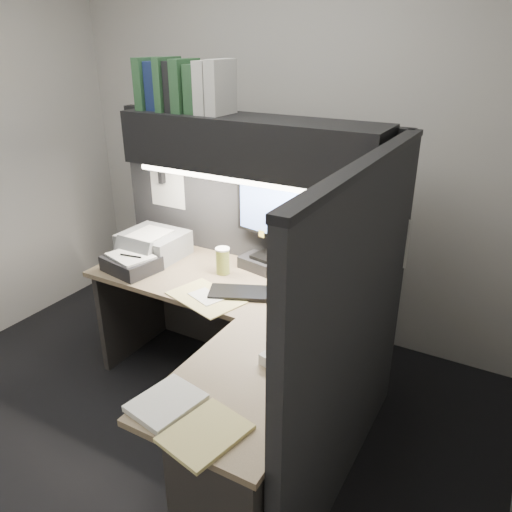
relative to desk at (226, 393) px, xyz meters
name	(u,v)px	position (x,y,z in m)	size (l,w,h in m)	color
floor	(165,431)	(-0.43, 0.00, -0.44)	(3.50, 3.50, 0.00)	black
wall_back	(288,146)	(-0.43, 1.50, 0.91)	(3.50, 0.04, 2.70)	beige
partition_back	(251,247)	(-0.40, 0.93, 0.36)	(1.90, 0.06, 1.60)	black
partition_right	(352,345)	(0.55, 0.18, 0.36)	(0.06, 1.50, 1.60)	black
desk	(226,393)	(0.00, 0.00, 0.00)	(1.70, 1.53, 0.73)	#947E5E
overhead_shelf	(249,145)	(-0.30, 0.75, 1.06)	(1.55, 0.34, 0.30)	black
task_light_tube	(236,180)	(-0.30, 0.61, 0.89)	(0.04, 0.04, 1.32)	white
monitor	(272,236)	(-0.18, 0.82, 0.51)	(0.52, 0.30, 0.57)	black
keyboard	(253,293)	(-0.12, 0.48, 0.30)	(0.49, 0.16, 0.02)	black
mousepad	(309,320)	(0.26, 0.39, 0.29)	(0.22, 0.20, 0.00)	navy
mouse	(306,314)	(0.24, 0.40, 0.31)	(0.07, 0.11, 0.04)	black
telephone	(339,290)	(0.30, 0.70, 0.33)	(0.20, 0.21, 0.08)	#B9AD8E
coffee_cup	(223,261)	(-0.42, 0.64, 0.36)	(0.08, 0.08, 0.15)	#AAA344
printer	(154,244)	(-0.96, 0.64, 0.36)	(0.39, 0.33, 0.16)	gray
notebook_stack	(131,264)	(-0.93, 0.39, 0.33)	(0.31, 0.26, 0.09)	black
open_folder	(206,298)	(-0.33, 0.32, 0.29)	(0.41, 0.26, 0.01)	#D6C878
paper_stack_a	(298,361)	(0.37, 0.01, 0.31)	(0.26, 0.22, 0.05)	white
paper_stack_b	(166,403)	(0.04, -0.47, 0.30)	(0.21, 0.26, 0.03)	white
manila_stack	(205,433)	(0.26, -0.53, 0.30)	(0.23, 0.29, 0.02)	#D6C878
binder_row	(185,86)	(-0.72, 0.75, 1.35)	(0.57, 0.25, 0.29)	#264C2C
pinned_papers	(280,240)	(0.00, 0.56, 0.61)	(1.76, 1.31, 0.51)	white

